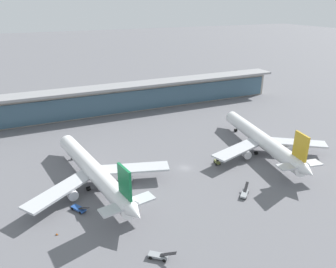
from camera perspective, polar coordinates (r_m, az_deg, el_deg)
ground_plane at (r=118.56m, az=2.99°, el=-6.02°), size 1200.00×1200.00×0.00m
airliner_left_stand at (r=107.99m, az=-12.95°, el=-6.46°), size 48.30×63.47×16.95m
airliner_centre_stand at (r=133.52m, az=16.39°, el=-1.00°), size 48.36×63.51×16.95m
service_truck_near_nose_olive at (r=122.10m, az=8.71°, el=-4.90°), size 2.15×3.10×2.05m
service_truck_under_wing_grey at (r=81.47m, az=-1.58°, el=-20.79°), size 6.13×5.35×2.70m
service_truck_mid_apron_grey at (r=105.27m, az=13.44°, el=-10.20°), size 5.93×5.59×2.70m
service_truck_by_tail_blue at (r=99.29m, az=-15.52°, el=-12.64°), size 4.66×6.53×2.70m
terminal_building at (r=178.00m, az=-7.65°, el=6.48°), size 187.29×12.80×15.20m
safety_cone_alpha at (r=92.65m, az=-19.16°, el=-16.42°), size 0.62×0.62×0.70m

